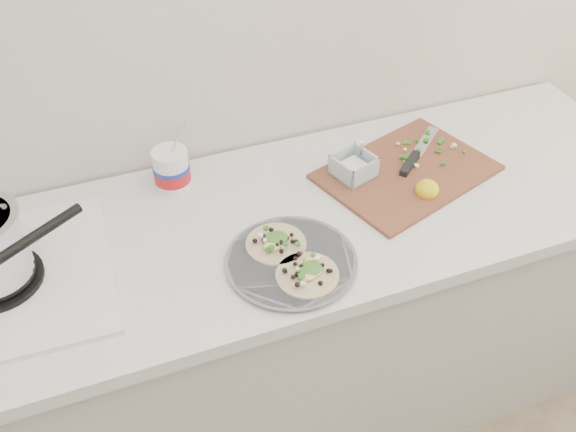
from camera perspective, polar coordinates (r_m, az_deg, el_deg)
name	(u,v)px	position (r m, az deg, el deg)	size (l,w,h in m)	color
counter	(238,338)	(1.95, -4.45, -10.73)	(2.44, 0.66, 0.90)	beige
taco_plate	(291,259)	(1.51, 0.29, -3.83)	(0.31, 0.31, 0.04)	slate
tub	(172,167)	(1.72, -10.27, 4.34)	(0.10, 0.10, 0.22)	white
cutboard	(402,168)	(1.80, 10.13, 4.23)	(0.53, 0.44, 0.07)	brown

